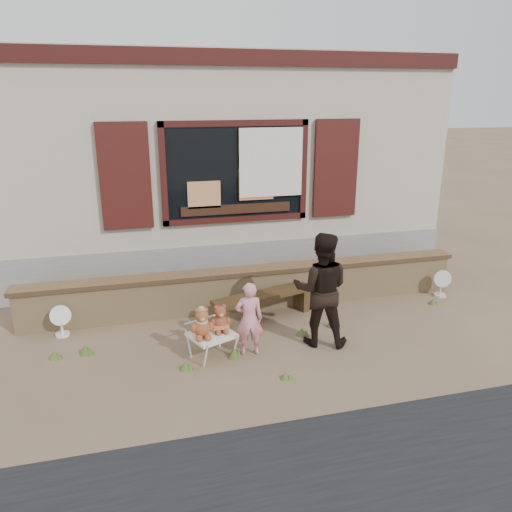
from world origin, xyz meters
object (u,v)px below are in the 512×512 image
object	(u,v)px
folding_chair	(212,336)
child	(249,319)
adult	(321,289)
bench	(263,300)
teddy_bear_left	(202,322)
teddy_bear_right	(220,318)

from	to	relation	value
folding_chair	child	xyz separation A→B (m)	(0.49, -0.05, 0.21)
folding_chair	child	size ratio (longest dim) A/B	0.67
folding_chair	adult	size ratio (longest dim) A/B	0.43
bench	adult	size ratio (longest dim) A/B	1.05
teddy_bear_left	teddy_bear_right	xyz separation A→B (m)	(0.26, 0.11, -0.02)
bench	adult	distance (m)	1.19
bench	child	bearing A→B (deg)	-131.08
adult	child	bearing A→B (deg)	25.36
teddy_bear_left	adult	xyz separation A→B (m)	(1.64, 0.07, 0.26)
child	teddy_bear_left	bearing A→B (deg)	7.24
teddy_bear_left	child	distance (m)	0.62
teddy_bear_right	child	xyz separation A→B (m)	(0.36, -0.10, -0.01)
teddy_bear_right	child	bearing A→B (deg)	-38.86
child	adult	distance (m)	1.06
bench	folding_chair	bearing A→B (deg)	-151.21
child	adult	world-z (taller)	adult
teddy_bear_left	bench	bearing A→B (deg)	19.81
folding_chair	adult	xyz separation A→B (m)	(1.51, 0.01, 0.49)
folding_chair	teddy_bear_left	bearing A→B (deg)	-180.00
bench	folding_chair	world-z (taller)	bench
bench	child	distance (m)	1.12
bench	adult	bearing A→B (deg)	-75.82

